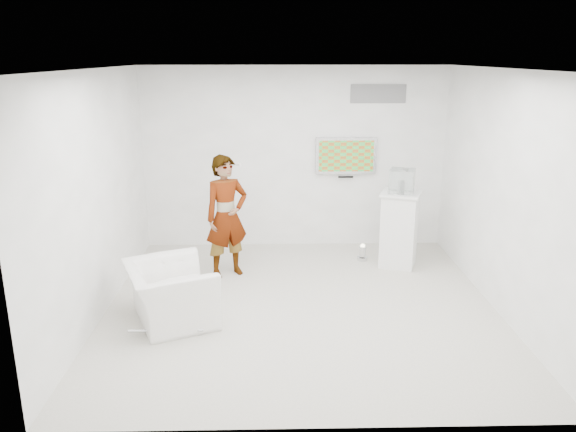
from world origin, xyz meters
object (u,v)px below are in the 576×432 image
object	(u,v)px
person	(227,216)
armchair	(170,293)
pedestal	(399,229)
floor_uplight	(363,252)
tv	(346,156)

from	to	relation	value
person	armchair	size ratio (longest dim) A/B	1.62
person	armchair	distance (m)	1.70
person	pedestal	size ratio (longest dim) A/B	1.54
armchair	floor_uplight	size ratio (longest dim) A/B	4.29
person	armchair	world-z (taller)	person
tv	person	bearing A→B (deg)	-144.94
tv	person	world-z (taller)	tv
tv	floor_uplight	xyz separation A→B (m)	(0.21, -0.78, -1.42)
person	pedestal	xyz separation A→B (m)	(2.61, 0.33, -0.32)
tv	person	size ratio (longest dim) A/B	0.56
floor_uplight	pedestal	bearing A→B (deg)	-22.80
armchair	pedestal	size ratio (longest dim) A/B	0.95
person	tv	bearing A→B (deg)	5.99
tv	person	distance (m)	2.39
armchair	pedestal	bearing A→B (deg)	-83.24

